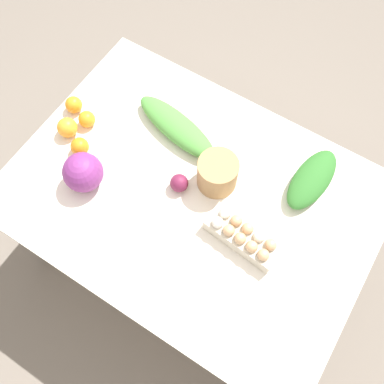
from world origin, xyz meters
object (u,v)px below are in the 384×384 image
at_px(orange_1, 74,105).
at_px(egg_carton, 243,236).
at_px(cabbage_purple, 83,172).
at_px(beet_root, 180,183).
at_px(greens_bunch_chard, 177,127).
at_px(orange_0, 87,119).
at_px(orange_2, 67,128).
at_px(paper_bag, 218,173).
at_px(orange_3, 80,146).
at_px(greens_bunch_beet_tops, 312,179).

bearing_deg(orange_1, egg_carton, -8.35).
bearing_deg(cabbage_purple, beet_root, 28.62).
xyz_separation_m(cabbage_purple, egg_carton, (0.60, 0.11, -0.03)).
bearing_deg(greens_bunch_chard, orange_0, -153.98).
height_order(cabbage_purple, greens_bunch_chard, cabbage_purple).
xyz_separation_m(orange_1, orange_2, (0.05, -0.10, 0.01)).
bearing_deg(orange_0, beet_root, -4.80).
xyz_separation_m(cabbage_purple, greens_bunch_chard, (0.16, 0.36, -0.04)).
xyz_separation_m(paper_bag, orange_3, (-0.50, -0.16, -0.03)).
height_order(cabbage_purple, orange_1, cabbage_purple).
bearing_deg(beet_root, greens_bunch_chard, 125.47).
distance_m(greens_bunch_beet_tops, beet_root, 0.48).
xyz_separation_m(greens_bunch_chard, orange_1, (-0.40, -0.13, -0.00)).
xyz_separation_m(greens_bunch_chard, greens_bunch_beet_tops, (0.54, 0.07, -0.00)).
height_order(cabbage_purple, orange_2, cabbage_purple).
distance_m(paper_bag, greens_bunch_chard, 0.26).
distance_m(cabbage_purple, orange_2, 0.23).
relative_size(greens_bunch_chard, greens_bunch_beet_tops, 1.38).
relative_size(beet_root, orange_3, 0.98).
bearing_deg(paper_bag, greens_bunch_chard, 157.01).
distance_m(greens_bunch_chard, greens_bunch_beet_tops, 0.54).
relative_size(paper_bag, greens_bunch_chard, 0.38).
relative_size(cabbage_purple, orange_1, 2.18).
distance_m(cabbage_purple, orange_0, 0.26).
bearing_deg(beet_root, orange_2, -175.93).
distance_m(egg_carton, orange_1, 0.84).
distance_m(greens_bunch_beet_tops, orange_3, 0.87).
height_order(egg_carton, greens_bunch_chard, egg_carton).
distance_m(cabbage_purple, beet_root, 0.35).
bearing_deg(orange_3, cabbage_purple, -42.69).
distance_m(egg_carton, orange_2, 0.79).
distance_m(egg_carton, paper_bag, 0.24).
bearing_deg(greens_bunch_beet_tops, orange_3, -156.92).
relative_size(cabbage_purple, paper_bag, 0.99).
xyz_separation_m(egg_carton, orange_1, (-0.84, 0.12, -0.01)).
height_order(egg_carton, paper_bag, paper_bag).
bearing_deg(beet_root, orange_0, 175.20).
relative_size(greens_bunch_beet_tops, orange_1, 4.24).
bearing_deg(cabbage_purple, paper_bag, 32.14).
distance_m(orange_2, orange_3, 0.10).
relative_size(beet_root, orange_0, 1.04).
xyz_separation_m(greens_bunch_chard, orange_2, (-0.35, -0.23, 0.00)).
height_order(orange_1, orange_3, orange_3).
height_order(greens_bunch_chard, orange_3, greens_bunch_chard).
bearing_deg(orange_1, paper_bag, 2.34).
height_order(paper_bag, orange_1, paper_bag).
height_order(orange_1, orange_2, orange_2).
bearing_deg(greens_bunch_beet_tops, cabbage_purple, -148.42).
height_order(greens_bunch_chard, orange_1, greens_bunch_chard).
height_order(egg_carton, beet_root, egg_carton).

